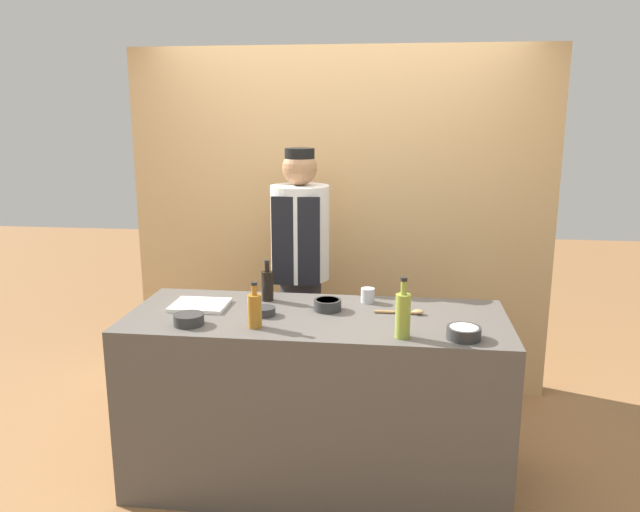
{
  "coord_description": "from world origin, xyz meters",
  "views": [
    {
      "loc": [
        0.4,
        -3.06,
        1.97
      ],
      "look_at": [
        0.0,
        0.15,
        1.22
      ],
      "focal_mm": 35.0,
      "sensor_mm": 36.0,
      "label": 1
    }
  ],
  "objects_px": {
    "wooden_spoon": "(406,312)",
    "chef_center": "(300,275)",
    "sauce_bowl_orange": "(328,304)",
    "sauce_bowl_red": "(189,319)",
    "bottle_amber": "(255,310)",
    "cutting_board": "(200,305)",
    "cup_steel": "(368,295)",
    "bottle_oil": "(403,314)",
    "sauce_bowl_white": "(464,332)",
    "sauce_bowl_green": "(264,311)",
    "bottle_soy": "(267,285)"
  },
  "relations": [
    {
      "from": "sauce_bowl_red",
      "to": "bottle_oil",
      "type": "xyz_separation_m",
      "value": [
        1.05,
        -0.05,
        0.08
      ]
    },
    {
      "from": "sauce_bowl_orange",
      "to": "cup_steel",
      "type": "distance_m",
      "value": 0.26
    },
    {
      "from": "sauce_bowl_green",
      "to": "chef_center",
      "type": "relative_size",
      "value": 0.07
    },
    {
      "from": "sauce_bowl_orange",
      "to": "chef_center",
      "type": "bearing_deg",
      "value": 110.61
    },
    {
      "from": "sauce_bowl_green",
      "to": "sauce_bowl_white",
      "type": "xyz_separation_m",
      "value": [
        0.99,
        -0.22,
        0.01
      ]
    },
    {
      "from": "sauce_bowl_white",
      "to": "sauce_bowl_red",
      "type": "bearing_deg",
      "value": 178.75
    },
    {
      "from": "sauce_bowl_orange",
      "to": "wooden_spoon",
      "type": "distance_m",
      "value": 0.42
    },
    {
      "from": "bottle_amber",
      "to": "bottle_soy",
      "type": "bearing_deg",
      "value": 94.01
    },
    {
      "from": "wooden_spoon",
      "to": "bottle_soy",
      "type": "bearing_deg",
      "value": 168.91
    },
    {
      "from": "cup_steel",
      "to": "wooden_spoon",
      "type": "xyz_separation_m",
      "value": [
        0.21,
        -0.18,
        -0.03
      ]
    },
    {
      "from": "bottle_oil",
      "to": "cup_steel",
      "type": "height_order",
      "value": "bottle_oil"
    },
    {
      "from": "sauce_bowl_white",
      "to": "bottle_soy",
      "type": "xyz_separation_m",
      "value": [
        -1.03,
        0.48,
        0.06
      ]
    },
    {
      "from": "cutting_board",
      "to": "wooden_spoon",
      "type": "height_order",
      "value": "wooden_spoon"
    },
    {
      "from": "sauce_bowl_red",
      "to": "bottle_oil",
      "type": "distance_m",
      "value": 1.05
    },
    {
      "from": "sauce_bowl_green",
      "to": "bottle_soy",
      "type": "height_order",
      "value": "bottle_soy"
    },
    {
      "from": "sauce_bowl_green",
      "to": "cup_steel",
      "type": "bearing_deg",
      "value": 29.19
    },
    {
      "from": "sauce_bowl_green",
      "to": "wooden_spoon",
      "type": "relative_size",
      "value": 0.46
    },
    {
      "from": "sauce_bowl_white",
      "to": "bottle_oil",
      "type": "bearing_deg",
      "value": -176.19
    },
    {
      "from": "sauce_bowl_red",
      "to": "cutting_board",
      "type": "xyz_separation_m",
      "value": [
        -0.04,
        0.29,
        -0.02
      ]
    },
    {
      "from": "sauce_bowl_orange",
      "to": "sauce_bowl_green",
      "type": "bearing_deg",
      "value": -158.5
    },
    {
      "from": "sauce_bowl_red",
      "to": "sauce_bowl_green",
      "type": "height_order",
      "value": "sauce_bowl_red"
    },
    {
      "from": "bottle_amber",
      "to": "cup_steel",
      "type": "bearing_deg",
      "value": 42.28
    },
    {
      "from": "bottle_amber",
      "to": "sauce_bowl_red",
      "type": "bearing_deg",
      "value": -179.09
    },
    {
      "from": "sauce_bowl_red",
      "to": "cutting_board",
      "type": "relative_size",
      "value": 0.51
    },
    {
      "from": "chef_center",
      "to": "bottle_amber",
      "type": "bearing_deg",
      "value": -94.11
    },
    {
      "from": "cup_steel",
      "to": "wooden_spoon",
      "type": "relative_size",
      "value": 0.32
    },
    {
      "from": "sauce_bowl_red",
      "to": "bottle_soy",
      "type": "distance_m",
      "value": 0.55
    },
    {
      "from": "sauce_bowl_green",
      "to": "cup_steel",
      "type": "relative_size",
      "value": 1.45
    },
    {
      "from": "cup_steel",
      "to": "chef_center",
      "type": "relative_size",
      "value": 0.05
    },
    {
      "from": "wooden_spoon",
      "to": "chef_center",
      "type": "bearing_deg",
      "value": 134.25
    },
    {
      "from": "bottle_amber",
      "to": "wooden_spoon",
      "type": "xyz_separation_m",
      "value": [
        0.74,
        0.3,
        -0.08
      ]
    },
    {
      "from": "sauce_bowl_white",
      "to": "bottle_amber",
      "type": "bearing_deg",
      "value": 178.03
    },
    {
      "from": "sauce_bowl_white",
      "to": "bottle_soy",
      "type": "relative_size",
      "value": 0.69
    },
    {
      "from": "bottle_oil",
      "to": "chef_center",
      "type": "distance_m",
      "value": 1.22
    },
    {
      "from": "cup_steel",
      "to": "bottle_oil",
      "type": "bearing_deg",
      "value": -70.45
    },
    {
      "from": "sauce_bowl_orange",
      "to": "bottle_oil",
      "type": "relative_size",
      "value": 0.5
    },
    {
      "from": "sauce_bowl_red",
      "to": "cutting_board",
      "type": "bearing_deg",
      "value": 97.24
    },
    {
      "from": "sauce_bowl_red",
      "to": "chef_center",
      "type": "xyz_separation_m",
      "value": [
        0.4,
        0.99,
        -0.02
      ]
    },
    {
      "from": "chef_center",
      "to": "sauce_bowl_red",
      "type": "bearing_deg",
      "value": -112.29
    },
    {
      "from": "sauce_bowl_red",
      "to": "chef_center",
      "type": "distance_m",
      "value": 1.07
    },
    {
      "from": "sauce_bowl_white",
      "to": "bottle_amber",
      "type": "distance_m",
      "value": 1.0
    },
    {
      "from": "sauce_bowl_red",
      "to": "sauce_bowl_white",
      "type": "xyz_separation_m",
      "value": [
        1.33,
        -0.03,
        0.0
      ]
    },
    {
      "from": "sauce_bowl_white",
      "to": "chef_center",
      "type": "bearing_deg",
      "value": 132.41
    },
    {
      "from": "sauce_bowl_red",
      "to": "wooden_spoon",
      "type": "height_order",
      "value": "sauce_bowl_red"
    },
    {
      "from": "sauce_bowl_green",
      "to": "cup_steel",
      "type": "xyz_separation_m",
      "value": [
        0.52,
        0.29,
        0.02
      ]
    },
    {
      "from": "sauce_bowl_red",
      "to": "bottle_amber",
      "type": "xyz_separation_m",
      "value": [
        0.33,
        0.01,
        0.06
      ]
    },
    {
      "from": "sauce_bowl_white",
      "to": "bottle_soy",
      "type": "distance_m",
      "value": 1.14
    },
    {
      "from": "sauce_bowl_red",
      "to": "bottle_amber",
      "type": "relative_size",
      "value": 0.66
    },
    {
      "from": "bottle_amber",
      "to": "chef_center",
      "type": "xyz_separation_m",
      "value": [
        0.07,
        0.98,
        -0.08
      ]
    },
    {
      "from": "cutting_board",
      "to": "cup_steel",
      "type": "bearing_deg",
      "value": 12.3
    }
  ]
}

